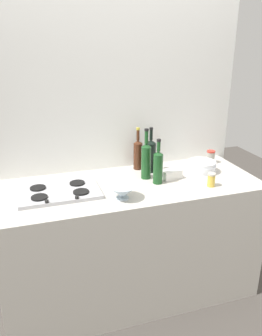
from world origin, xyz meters
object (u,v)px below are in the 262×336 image
object	(u,v)px
wine_bottle_mid_left	(138,154)
wine_bottle_leftmost	(146,160)
wine_bottle_rightmost	(158,166)
plate_stack	(202,167)
wine_bottle_mid_right	(151,155)
mixing_bowl	(122,192)
butter_dish	(171,174)
condiment_jar_front	(211,180)
condiment_jar_rear	(211,157)
stovetop_hob	(59,192)

from	to	relation	value
wine_bottle_mid_left	wine_bottle_leftmost	bearing A→B (deg)	-91.51
wine_bottle_mid_left	wine_bottle_rightmost	world-z (taller)	wine_bottle_mid_left
plate_stack	wine_bottle_rightmost	xyz separation A→B (m)	(-0.39, -0.09, 0.08)
plate_stack	wine_bottle_leftmost	xyz separation A→B (m)	(-0.44, 0.02, 0.10)
wine_bottle_mid_right	mixing_bowl	size ratio (longest dim) A/B	1.90
butter_dish	condiment_jar_front	bearing A→B (deg)	-46.70
wine_bottle_mid_right	condiment_jar_rear	distance (m)	0.53
condiment_jar_rear	butter_dish	bearing A→B (deg)	-155.65
mixing_bowl	condiment_jar_rear	size ratio (longest dim) A/B	1.72
stovetop_hob	condiment_jar_rear	bearing A→B (deg)	10.12
wine_bottle_mid_left	wine_bottle_mid_right	world-z (taller)	wine_bottle_mid_right
condiment_jar_front	condiment_jar_rear	xyz separation A→B (m)	(0.23, 0.41, 0.00)
plate_stack	wine_bottle_leftmost	world-z (taller)	wine_bottle_leftmost
wine_bottle_rightmost	butter_dish	xyz separation A→B (m)	(0.12, 0.05, -0.09)
stovetop_hob	plate_stack	distance (m)	1.06
wine_bottle_mid_left	butter_dish	distance (m)	0.31
plate_stack	wine_bottle_rightmost	distance (m)	0.41
wine_bottle_mid_right	wine_bottle_rightmost	distance (m)	0.22
wine_bottle_leftmost	mixing_bowl	xyz separation A→B (m)	(-0.25, -0.27, -0.09)
wine_bottle_mid_left	condiment_jar_front	size ratio (longest dim) A/B	3.43
plate_stack	condiment_jar_front	world-z (taller)	condiment_jar_front
stovetop_hob	condiment_jar_front	world-z (taller)	condiment_jar_front
wine_bottle_mid_left	mixing_bowl	distance (m)	0.54
plate_stack	butter_dish	distance (m)	0.27
stovetop_hob	condiment_jar_rear	xyz separation A→B (m)	(1.23, 0.22, 0.04)
wine_bottle_leftmost	wine_bottle_mid_left	xyz separation A→B (m)	(0.01, 0.19, -0.02)
wine_bottle_mid_right	butter_dish	bearing A→B (deg)	-60.79
mixing_bowl	butter_dish	world-z (taller)	mixing_bowl
plate_stack	wine_bottle_mid_right	distance (m)	0.39
mixing_bowl	condiment_jar_rear	world-z (taller)	condiment_jar_rear
plate_stack	condiment_jar_rear	distance (m)	0.23
wine_bottle_mid_right	condiment_jar_rear	xyz separation A→B (m)	(0.53, 0.03, -0.08)
wine_bottle_mid_left	condiment_jar_rear	bearing A→B (deg)	-5.46
butter_dish	wine_bottle_mid_right	bearing A→B (deg)	119.21
plate_stack	wine_bottle_leftmost	distance (m)	0.45
wine_bottle_leftmost	wine_bottle_rightmost	distance (m)	0.12
stovetop_hob	wine_bottle_mid_left	distance (m)	0.69
condiment_jar_front	wine_bottle_mid_right	bearing A→B (deg)	127.71
plate_stack	wine_bottle_mid_left	size ratio (longest dim) A/B	0.66
wine_bottle_rightmost	butter_dish	world-z (taller)	wine_bottle_rightmost
wine_bottle_mid_left	wine_bottle_rightmost	bearing A→B (deg)	-82.23
wine_bottle_mid_left	condiment_jar_rear	size ratio (longest dim) A/B	3.11
plate_stack	condiment_jar_front	size ratio (longest dim) A/B	2.28
wine_bottle_leftmost	butter_dish	xyz separation A→B (m)	(0.17, -0.06, -0.11)
wine_bottle_mid_right	condiment_jar_front	distance (m)	0.49
condiment_jar_front	condiment_jar_rear	size ratio (longest dim) A/B	0.91
condiment_jar_rear	condiment_jar_front	bearing A→B (deg)	-119.63
stovetop_hob	condiment_jar_front	xyz separation A→B (m)	(0.99, -0.19, 0.03)
condiment_jar_rear	plate_stack	bearing A→B (deg)	-137.29
wine_bottle_leftmost	plate_stack	bearing A→B (deg)	-2.09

